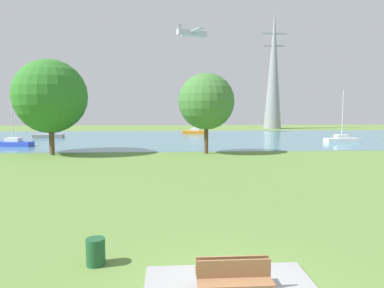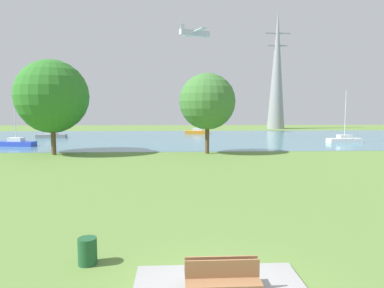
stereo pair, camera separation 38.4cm
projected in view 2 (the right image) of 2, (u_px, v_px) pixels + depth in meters
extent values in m
plane|color=olive|center=(187.00, 163.00, 30.34)|extent=(160.00, 160.00, 0.00)
cube|color=tan|center=(196.00, 280.00, 8.73)|extent=(0.24, 0.44, 0.40)
cube|color=tan|center=(243.00, 278.00, 8.79)|extent=(0.24, 0.44, 0.40)
cube|color=brown|center=(220.00, 270.00, 8.73)|extent=(1.80, 0.48, 0.05)
cube|color=brown|center=(221.00, 265.00, 8.50)|extent=(1.80, 0.05, 0.44)
cube|color=brown|center=(224.00, 283.00, 8.10)|extent=(1.80, 0.48, 0.05)
cube|color=brown|center=(222.00, 269.00, 8.29)|extent=(1.80, 0.05, 0.44)
cylinder|color=#1E512D|center=(87.00, 251.00, 10.25)|extent=(0.56, 0.56, 0.80)
cube|color=teal|center=(181.00, 138.00, 58.17)|extent=(140.00, 40.00, 0.02)
cube|color=gray|center=(52.00, 136.00, 57.87)|extent=(4.85, 1.67, 0.60)
cube|color=white|center=(51.00, 133.00, 57.81)|extent=(1.84, 1.16, 0.50)
cylinder|color=silver|center=(51.00, 118.00, 57.58)|extent=(0.10, 0.10, 5.37)
cube|color=blue|center=(16.00, 144.00, 44.38)|extent=(4.97, 2.18, 0.60)
cube|color=white|center=(16.00, 140.00, 44.32)|extent=(1.94, 1.35, 0.50)
cylinder|color=silver|center=(15.00, 119.00, 44.07)|extent=(0.10, 0.10, 5.69)
cube|color=white|center=(344.00, 140.00, 49.45)|extent=(4.90, 1.87, 0.60)
cube|color=white|center=(344.00, 137.00, 49.40)|extent=(1.88, 1.24, 0.50)
cylinder|color=silver|center=(345.00, 115.00, 49.10)|extent=(0.10, 0.10, 6.80)
cube|color=orange|center=(197.00, 132.00, 68.28)|extent=(4.95, 2.11, 0.60)
cube|color=white|center=(197.00, 129.00, 68.23)|extent=(1.93, 1.32, 0.50)
cylinder|color=silver|center=(197.00, 116.00, 67.97)|extent=(0.10, 0.10, 5.80)
cylinder|color=brown|center=(53.00, 138.00, 37.80)|extent=(0.44, 0.44, 3.22)
sphere|color=#375E32|center=(51.00, 100.00, 37.40)|extent=(7.27, 7.27, 7.27)
cylinder|color=brown|center=(54.00, 138.00, 35.69)|extent=(0.44, 0.44, 3.46)
sphere|color=#2F7629|center=(52.00, 96.00, 35.27)|extent=(7.38, 7.38, 7.38)
cylinder|color=brown|center=(207.00, 137.00, 36.75)|extent=(0.44, 0.44, 3.45)
sphere|color=#417937|center=(207.00, 101.00, 36.39)|extent=(5.94, 5.94, 5.94)
cone|color=gray|center=(277.00, 70.00, 86.53)|extent=(4.40, 4.40, 29.62)
cube|color=gray|center=(278.00, 33.00, 85.68)|extent=(6.40, 0.30, 0.30)
cube|color=gray|center=(277.00, 46.00, 85.96)|extent=(5.20, 0.30, 0.30)
cube|color=silver|center=(195.00, 33.00, 69.72)|extent=(6.32, 3.50, 1.10)
cube|color=silver|center=(195.00, 32.00, 69.70)|extent=(4.28, 8.17, 0.16)
cube|color=silver|center=(182.00, 28.00, 68.47)|extent=(0.88, 0.46, 1.50)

